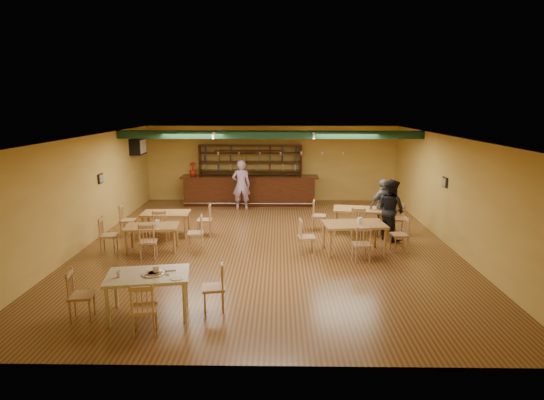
{
  "coord_description": "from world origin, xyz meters",
  "views": [
    {
      "loc": [
        0.3,
        -12.15,
        3.86
      ],
      "look_at": [
        0.1,
        0.6,
        1.15
      ],
      "focal_mm": 29.98,
      "sensor_mm": 36.0,
      "label": 1
    }
  ],
  "objects_px": {
    "dining_table_c": "(153,238)",
    "patron_right_a": "(391,210)",
    "dining_table_a": "(166,224)",
    "patron_bar": "(241,185)",
    "bar_counter": "(250,190)",
    "dining_table_d": "(354,238)",
    "dining_table_b": "(357,220)",
    "near_table": "(149,294)"
  },
  "relations": [
    {
      "from": "dining_table_c",
      "to": "patron_right_a",
      "type": "xyz_separation_m",
      "value": [
        6.59,
        1.12,
        0.54
      ]
    },
    {
      "from": "dining_table_a",
      "to": "patron_bar",
      "type": "distance_m",
      "value": 3.97
    },
    {
      "from": "bar_counter",
      "to": "patron_bar",
      "type": "height_order",
      "value": "patron_bar"
    },
    {
      "from": "dining_table_d",
      "to": "patron_bar",
      "type": "xyz_separation_m",
      "value": [
        -3.37,
        4.96,
        0.52
      ]
    },
    {
      "from": "dining_table_c",
      "to": "patron_bar",
      "type": "distance_m",
      "value": 5.3
    },
    {
      "from": "bar_counter",
      "to": "dining_table_a",
      "type": "relative_size",
      "value": 3.8
    },
    {
      "from": "bar_counter",
      "to": "dining_table_a",
      "type": "height_order",
      "value": "bar_counter"
    },
    {
      "from": "bar_counter",
      "to": "dining_table_d",
      "type": "distance_m",
      "value": 6.57
    },
    {
      "from": "dining_table_c",
      "to": "patron_right_a",
      "type": "height_order",
      "value": "patron_right_a"
    },
    {
      "from": "patron_right_a",
      "to": "dining_table_b",
      "type": "bearing_deg",
      "value": 13.67
    },
    {
      "from": "bar_counter",
      "to": "patron_bar",
      "type": "xyz_separation_m",
      "value": [
        -0.26,
        -0.83,
        0.36
      ]
    },
    {
      "from": "patron_bar",
      "to": "bar_counter",
      "type": "bearing_deg",
      "value": -112.43
    },
    {
      "from": "dining_table_c",
      "to": "dining_table_d",
      "type": "height_order",
      "value": "dining_table_d"
    },
    {
      "from": "dining_table_b",
      "to": "patron_bar",
      "type": "bearing_deg",
      "value": 150.7
    },
    {
      "from": "patron_bar",
      "to": "near_table",
      "type": "bearing_deg",
      "value": 78.3
    },
    {
      "from": "bar_counter",
      "to": "dining_table_b",
      "type": "relative_size",
      "value": 3.61
    },
    {
      "from": "near_table",
      "to": "dining_table_d",
      "type": "bearing_deg",
      "value": 30.45
    },
    {
      "from": "near_table",
      "to": "dining_table_c",
      "type": "bearing_deg",
      "value": 94.82
    },
    {
      "from": "bar_counter",
      "to": "dining_table_b",
      "type": "xyz_separation_m",
      "value": [
        3.55,
        -3.78,
        -0.2
      ]
    },
    {
      "from": "dining_table_b",
      "to": "near_table",
      "type": "distance_m",
      "value": 7.45
    },
    {
      "from": "dining_table_b",
      "to": "patron_right_a",
      "type": "relative_size",
      "value": 0.83
    },
    {
      "from": "patron_bar",
      "to": "dining_table_d",
      "type": "bearing_deg",
      "value": 119.19
    },
    {
      "from": "dining_table_b",
      "to": "dining_table_c",
      "type": "height_order",
      "value": "dining_table_b"
    },
    {
      "from": "patron_right_a",
      "to": "near_table",
      "type": "bearing_deg",
      "value": 99.66
    },
    {
      "from": "dining_table_d",
      "to": "patron_right_a",
      "type": "bearing_deg",
      "value": 37.89
    },
    {
      "from": "dining_table_d",
      "to": "patron_right_a",
      "type": "height_order",
      "value": "patron_right_a"
    },
    {
      "from": "dining_table_a",
      "to": "dining_table_c",
      "type": "xyz_separation_m",
      "value": [
        -0.01,
        -1.48,
        -0.0
      ]
    },
    {
      "from": "dining_table_a",
      "to": "dining_table_c",
      "type": "height_order",
      "value": "dining_table_a"
    },
    {
      "from": "dining_table_b",
      "to": "patron_bar",
      "type": "xyz_separation_m",
      "value": [
        -3.81,
        2.96,
        0.56
      ]
    },
    {
      "from": "dining_table_a",
      "to": "patron_right_a",
      "type": "relative_size",
      "value": 0.78
    },
    {
      "from": "dining_table_d",
      "to": "patron_right_a",
      "type": "distance_m",
      "value": 1.79
    },
    {
      "from": "dining_table_a",
      "to": "patron_bar",
      "type": "xyz_separation_m",
      "value": [
        1.97,
        3.4,
        0.58
      ]
    },
    {
      "from": "patron_bar",
      "to": "dining_table_c",
      "type": "bearing_deg",
      "value": 62.89
    },
    {
      "from": "bar_counter",
      "to": "dining_table_d",
      "type": "relative_size",
      "value": 3.31
    },
    {
      "from": "bar_counter",
      "to": "dining_table_c",
      "type": "bearing_deg",
      "value": -111.45
    },
    {
      "from": "dining_table_c",
      "to": "patron_bar",
      "type": "bearing_deg",
      "value": 61.35
    },
    {
      "from": "near_table",
      "to": "patron_bar",
      "type": "xyz_separation_m",
      "value": [
        1.01,
        8.64,
        0.52
      ]
    },
    {
      "from": "near_table",
      "to": "patron_right_a",
      "type": "distance_m",
      "value": 7.46
    },
    {
      "from": "dining_table_c",
      "to": "near_table",
      "type": "distance_m",
      "value": 3.88
    },
    {
      "from": "bar_counter",
      "to": "dining_table_c",
      "type": "xyz_separation_m",
      "value": [
        -2.24,
        -5.71,
        -0.22
      ]
    },
    {
      "from": "bar_counter",
      "to": "dining_table_a",
      "type": "xyz_separation_m",
      "value": [
        -2.23,
        -4.23,
        -0.22
      ]
    },
    {
      "from": "dining_table_c",
      "to": "patron_bar",
      "type": "height_order",
      "value": "patron_bar"
    }
  ]
}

